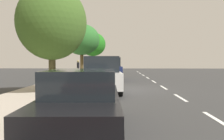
% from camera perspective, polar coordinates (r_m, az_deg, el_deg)
% --- Properties ---
extents(ground, '(72.87, 72.87, 0.00)m').
position_cam_1_polar(ground, '(14.79, 2.78, -4.45)').
color(ground, '#323232').
extents(sidewalk, '(3.39, 45.54, 0.17)m').
position_cam_1_polar(sidewalk, '(15.25, -12.73, -3.98)').
color(sidewalk, '#AEA192').
rests_on(sidewalk, ground).
extents(curb_edge, '(0.16, 45.54, 0.17)m').
position_cam_1_polar(curb_edge, '(14.91, -6.09, -4.08)').
color(curb_edge, gray).
rests_on(curb_edge, ground).
extents(lane_stripe_centre, '(0.14, 44.20, 0.01)m').
position_cam_1_polar(lane_stripe_centre, '(15.72, 12.20, -4.08)').
color(lane_stripe_centre, white).
rests_on(lane_stripe_centre, ground).
extents(lane_stripe_bike_edge, '(0.12, 45.54, 0.01)m').
position_cam_1_polar(lane_stripe_bike_edge, '(14.79, -0.42, -4.43)').
color(lane_stripe_bike_edge, white).
rests_on(lane_stripe_bike_edge, ground).
extents(parked_sedan_tan_nearest, '(2.05, 4.50, 1.52)m').
position_cam_1_polar(parked_sedan_tan_nearest, '(31.25, -0.18, 0.51)').
color(parked_sedan_tan_nearest, tan).
rests_on(parked_sedan_tan_nearest, ground).
extents(parked_suv_dark_blue_second, '(2.22, 4.82, 1.99)m').
position_cam_1_polar(parked_suv_dark_blue_second, '(21.31, -0.51, 0.40)').
color(parked_suv_dark_blue_second, navy).
rests_on(parked_suv_dark_blue_second, ground).
extents(parked_pickup_white_mid, '(2.29, 5.41, 1.95)m').
position_cam_1_polar(parked_pickup_white_mid, '(13.06, -2.45, -1.38)').
color(parked_pickup_white_mid, white).
rests_on(parked_pickup_white_mid, ground).
extents(parked_sedan_black_far, '(1.97, 4.47, 1.52)m').
position_cam_1_polar(parked_sedan_black_far, '(5.78, -7.29, -7.58)').
color(parked_sedan_black_far, black).
rests_on(parked_sedan_black_far, ground).
extents(bicycle_at_curb, '(1.42, 1.09, 0.76)m').
position_cam_1_polar(bicycle_at_curb, '(17.48, -3.41, -2.17)').
color(bicycle_at_curb, black).
rests_on(bicycle_at_curb, ground).
extents(cyclist_with_backpack, '(0.54, 0.55, 1.79)m').
position_cam_1_polar(cyclist_with_backpack, '(17.92, -3.97, 0.27)').
color(cyclist_with_backpack, '#C6B284').
rests_on(cyclist_with_backpack, ground).
extents(street_tree_near_cyclist, '(3.26, 3.26, 5.16)m').
position_cam_1_polar(street_tree_near_cyclist, '(30.79, -4.60, 6.13)').
color(street_tree_near_cyclist, brown).
rests_on(street_tree_near_cyclist, sidewalk).
extents(street_tree_mid_block, '(3.20, 3.20, 4.82)m').
position_cam_1_polar(street_tree_mid_block, '(21.65, -7.26, 7.19)').
color(street_tree_mid_block, brown).
rests_on(street_tree_mid_block, sidewalk).
extents(street_tree_far_end, '(3.44, 3.44, 5.32)m').
position_cam_1_polar(street_tree_far_end, '(12.37, -14.21, 10.93)').
color(street_tree_far_end, '#4B4429').
rests_on(street_tree_far_end, sidewalk).
extents(pedestrian_on_phone, '(0.32, 0.60, 1.58)m').
position_cam_1_polar(pedestrian_on_phone, '(24.48, -8.09, 0.69)').
color(pedestrian_on_phone, black).
rests_on(pedestrian_on_phone, sidewalk).
extents(fire_hydrant, '(0.22, 0.22, 0.84)m').
position_cam_1_polar(fire_hydrant, '(8.66, -14.70, -5.41)').
color(fire_hydrant, red).
rests_on(fire_hydrant, sidewalk).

